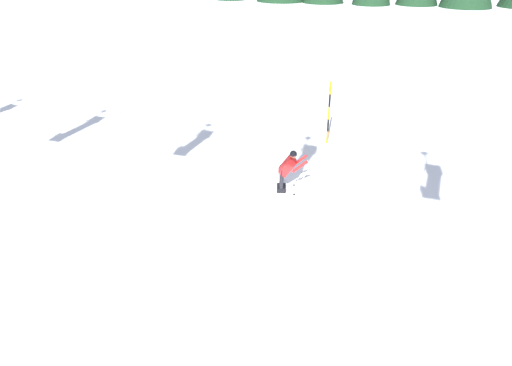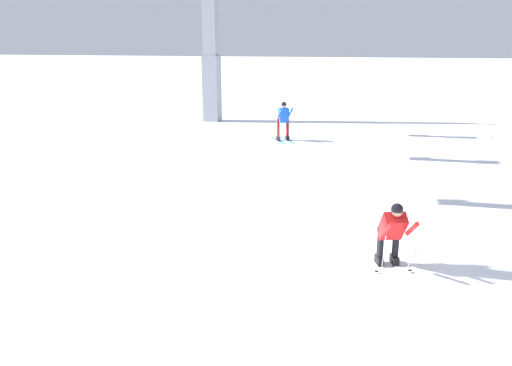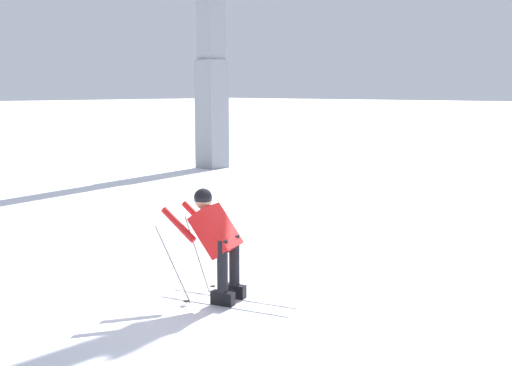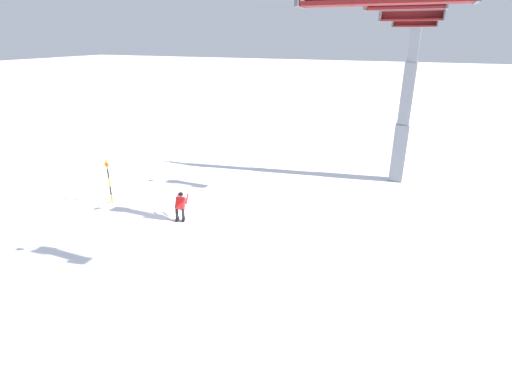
# 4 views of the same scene
# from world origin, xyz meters

# --- Properties ---
(ground_plane) EXTENTS (260.00, 260.00, 0.00)m
(ground_plane) POSITION_xyz_m (0.00, 0.00, 0.00)
(ground_plane) COLOR white
(skier_carving_main) EXTENTS (1.75, 1.02, 1.50)m
(skier_carving_main) POSITION_xyz_m (0.58, -1.24, 0.78)
(skier_carving_main) COLOR white
(skier_carving_main) RESTS_ON ground_plane
(lift_tower_near) EXTENTS (0.78, 3.02, 10.98)m
(lift_tower_near) POSITION_xyz_m (-9.17, 7.90, 4.58)
(lift_tower_near) COLOR gray
(lift_tower_near) RESTS_ON ground_plane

